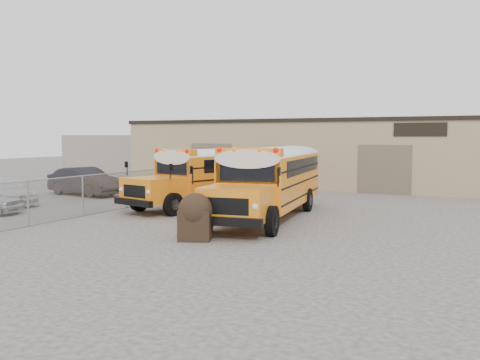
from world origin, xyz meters
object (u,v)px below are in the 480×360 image
at_px(school_bus_left, 288,167).
at_px(car_dark, 85,181).
at_px(car_white, 4,191).
at_px(school_bus_right, 300,168).
at_px(tarp_bundle, 195,216).

distance_m(school_bus_left, car_dark, 12.15).
height_order(school_bus_left, car_white, school_bus_left).
bearing_deg(school_bus_left, school_bus_right, -54.64).
bearing_deg(car_white, tarp_bundle, -88.84).
bearing_deg(car_dark, school_bus_right, -65.38).
height_order(tarp_bundle, car_dark, car_dark).
height_order(school_bus_left, car_dark, school_bus_left).
xyz_separation_m(school_bus_left, tarp_bundle, (2.26, -14.46, -0.89)).
xyz_separation_m(car_white, car_dark, (0.60, 5.28, 0.15)).
height_order(school_bus_right, tarp_bundle, school_bus_right).
relative_size(school_bus_right, tarp_bundle, 6.79).
distance_m(school_bus_left, school_bus_right, 2.69).
height_order(school_bus_right, car_dark, school_bus_right).
bearing_deg(car_dark, tarp_bundle, -114.88).
xyz_separation_m(tarp_bundle, car_dark, (-13.05, 8.94, 0.01)).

